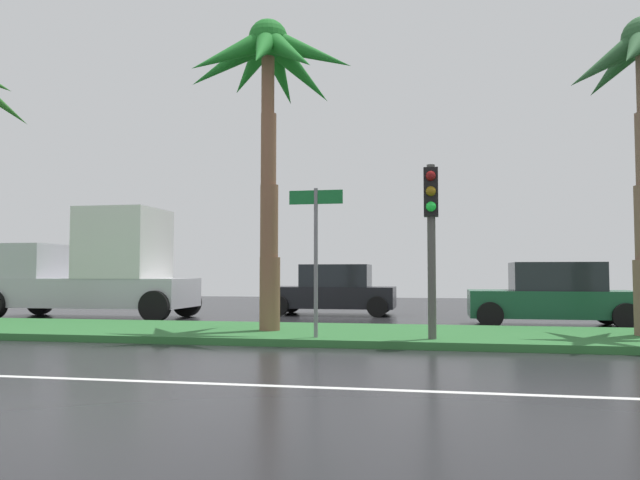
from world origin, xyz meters
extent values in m
cube|color=black|center=(0.00, 9.00, -0.05)|extent=(90.00, 42.00, 0.10)
cube|color=white|center=(0.00, 2.00, 0.00)|extent=(81.00, 0.14, 0.01)
cube|color=#2D6B33|center=(0.00, 8.00, 0.07)|extent=(85.50, 4.00, 0.15)
cylinder|color=brown|center=(0.14, 7.76, 0.97)|extent=(0.46, 0.46, 1.64)
cylinder|color=brown|center=(0.12, 7.75, 2.61)|extent=(0.41, 0.41, 1.64)
cylinder|color=brown|center=(0.10, 7.74, 4.25)|extent=(0.35, 0.35, 1.64)
cylinder|color=brown|center=(0.08, 7.73, 5.89)|extent=(0.30, 0.30, 1.64)
sphere|color=#1E7325|center=(0.08, 7.73, 6.81)|extent=(0.90, 0.90, 0.90)
cone|color=#1E7325|center=(1.05, 7.71, 6.43)|extent=(2.15, 0.60, 1.29)
cone|color=#1E7325|center=(0.66, 8.37, 6.23)|extent=(1.78, 1.88, 1.63)
cone|color=#1E7325|center=(0.14, 8.63, 6.29)|extent=(0.69, 2.11, 1.52)
cone|color=#1E7325|center=(-0.54, 8.47, 6.43)|extent=(1.81, 1.99, 1.29)
cone|color=#1E7325|center=(-0.84, 7.73, 6.33)|extent=(2.10, 0.58, 1.47)
cone|color=#1E7325|center=(-0.60, 7.13, 6.31)|extent=(1.94, 1.80, 1.50)
cone|color=#1E7325|center=(0.20, 6.87, 6.25)|extent=(0.83, 2.11, 1.60)
cone|color=#1E7325|center=(0.71, 7.12, 6.26)|extent=(1.86, 1.84, 1.58)
cone|color=#2B5830|center=(7.87, 9.08, 6.08)|extent=(1.35, 1.98, 1.30)
cone|color=#2B5830|center=(7.47, 8.21, 5.96)|extent=(1.93, 0.80, 1.50)
cone|color=#2B5830|center=(7.86, 7.61, 6.00)|extent=(1.40, 1.93, 1.44)
cylinder|color=#4C4C47|center=(3.75, 6.61, 1.86)|extent=(0.16, 0.16, 3.43)
cube|color=black|center=(3.75, 6.61, 3.03)|extent=(0.28, 0.32, 0.96)
sphere|color=maroon|center=(3.75, 6.44, 3.33)|extent=(0.20, 0.20, 0.20)
sphere|color=#7F600F|center=(3.75, 6.44, 3.03)|extent=(0.20, 0.20, 0.20)
sphere|color=#1EEA3F|center=(3.75, 6.44, 2.73)|extent=(0.20, 0.20, 0.20)
cylinder|color=slate|center=(1.46, 6.48, 1.65)|extent=(0.08, 0.08, 3.00)
cube|color=#146B2D|center=(1.46, 6.48, 2.97)|extent=(1.10, 0.03, 0.28)
cube|color=silver|center=(-6.96, 12.29, 0.81)|extent=(6.40, 2.30, 0.90)
cube|color=silver|center=(-9.16, 12.29, 1.81)|extent=(1.90, 2.21, 1.10)
cube|color=silver|center=(-5.91, 12.29, 2.36)|extent=(2.30, 2.35, 2.20)
cylinder|color=black|center=(-9.66, 13.46, 0.46)|extent=(0.92, 0.30, 0.92)
cylinder|color=black|center=(-4.26, 11.12, 0.46)|extent=(0.92, 0.30, 0.92)
cylinder|color=black|center=(-4.26, 13.46, 0.46)|extent=(0.92, 0.30, 0.92)
cube|color=black|center=(0.28, 15.21, 0.60)|extent=(4.30, 1.76, 0.72)
cube|color=#1E2328|center=(0.43, 15.21, 1.34)|extent=(2.30, 1.58, 0.76)
cylinder|color=black|center=(-1.37, 14.31, 0.34)|extent=(0.68, 0.22, 0.68)
cylinder|color=black|center=(-1.37, 16.11, 0.34)|extent=(0.68, 0.22, 0.68)
cylinder|color=black|center=(1.93, 14.31, 0.34)|extent=(0.68, 0.22, 0.68)
cylinder|color=black|center=(1.93, 16.11, 0.34)|extent=(0.68, 0.22, 0.68)
cube|color=#195133|center=(6.84, 11.86, 0.60)|extent=(4.30, 1.76, 0.72)
cube|color=#1E2328|center=(6.99, 11.86, 1.34)|extent=(2.30, 1.58, 0.76)
cylinder|color=black|center=(5.19, 10.96, 0.34)|extent=(0.68, 0.22, 0.68)
cylinder|color=black|center=(5.19, 12.76, 0.34)|extent=(0.68, 0.22, 0.68)
cylinder|color=black|center=(8.49, 10.96, 0.34)|extent=(0.68, 0.22, 0.68)
cylinder|color=black|center=(8.49, 12.76, 0.34)|extent=(0.68, 0.22, 0.68)
camera|label=1|loc=(3.87, -5.65, 1.44)|focal=34.51mm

